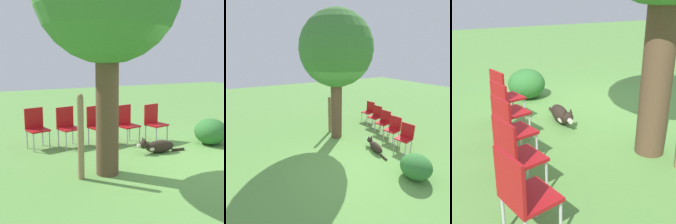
% 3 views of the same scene
% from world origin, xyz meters
% --- Properties ---
extents(ground_plane, '(30.00, 30.00, 0.00)m').
position_xyz_m(ground_plane, '(0.00, 0.00, 0.00)').
color(ground_plane, '#609947').
extents(oak_tree, '(2.44, 2.44, 4.36)m').
position_xyz_m(oak_tree, '(0.25, 1.58, 3.09)').
color(oak_tree, brown).
rests_on(oak_tree, ground_plane).
extents(dog, '(0.33, 1.12, 0.37)m').
position_xyz_m(dog, '(0.86, 0.10, 0.14)').
color(dog, '#2D231C').
rests_on(dog, ground_plane).
extents(fence_post, '(0.11, 0.11, 1.46)m').
position_xyz_m(fence_post, '(0.22, 2.09, 0.74)').
color(fence_post, '#937551').
rests_on(fence_post, ground_plane).
extents(red_chair_0, '(0.50, 0.51, 0.91)m').
position_xyz_m(red_chair_0, '(1.69, -0.37, 0.52)').
color(red_chair_0, '#B21419').
rests_on(red_chair_0, ground_plane).
extents(red_chair_1, '(0.50, 0.51, 0.91)m').
position_xyz_m(red_chair_1, '(1.87, 0.30, 0.52)').
color(red_chair_1, '#B21419').
rests_on(red_chair_1, ground_plane).
extents(red_chair_2, '(0.50, 0.51, 0.91)m').
position_xyz_m(red_chair_2, '(2.05, 0.98, 0.52)').
color(red_chair_2, '#B21419').
rests_on(red_chair_2, ground_plane).
extents(red_chair_3, '(0.50, 0.51, 0.91)m').
position_xyz_m(red_chair_3, '(2.22, 1.66, 0.52)').
color(red_chair_3, '#B21419').
rests_on(red_chair_3, ground_plane).
extents(red_chair_4, '(0.50, 0.51, 0.91)m').
position_xyz_m(red_chair_4, '(2.40, 2.34, 0.52)').
color(red_chair_4, '#B21419').
rests_on(red_chair_4, ground_plane).
extents(low_shrub, '(0.77, 0.77, 0.61)m').
position_xyz_m(low_shrub, '(0.88, -1.43, 0.31)').
color(low_shrub, '#337533').
rests_on(low_shrub, ground_plane).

